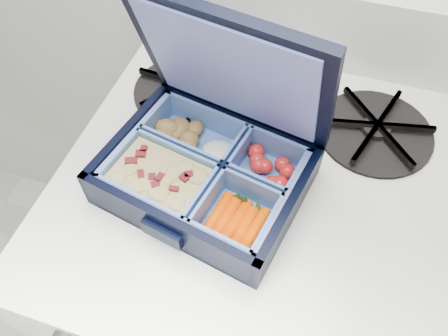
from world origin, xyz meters
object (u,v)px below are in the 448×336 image
(stove, at_px, (255,283))
(bento_box, at_px, (206,174))
(burner_grate, at_px, (376,127))
(fork, at_px, (287,136))

(stove, bearing_deg, bento_box, -143.11)
(burner_grate, bearing_deg, bento_box, -141.01)
(stove, height_order, fork, fork)
(stove, xyz_separation_m, burner_grate, (0.12, 0.10, 0.42))
(burner_grate, xyz_separation_m, fork, (-0.12, -0.05, -0.01))
(stove, height_order, bento_box, bento_box)
(fork, bearing_deg, stove, -78.81)
(stove, height_order, burner_grate, burner_grate)
(stove, relative_size, fork, 4.98)
(stove, bearing_deg, burner_grate, 40.19)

